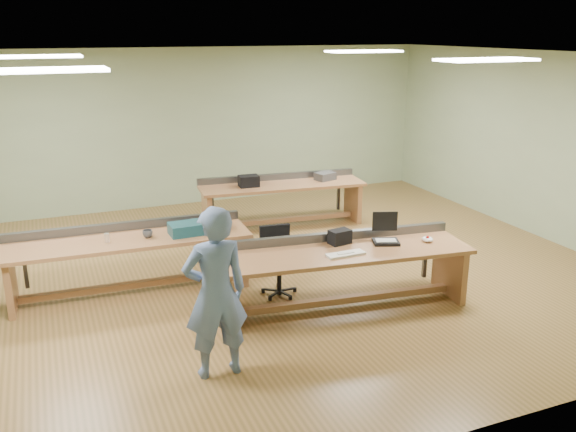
% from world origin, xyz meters
% --- Properties ---
extents(floor, '(10.00, 10.00, 0.00)m').
position_xyz_m(floor, '(0.00, 0.00, 0.00)').
color(floor, brown).
rests_on(floor, ground).
extents(ceiling, '(10.00, 10.00, 0.00)m').
position_xyz_m(ceiling, '(0.00, 0.00, 3.00)').
color(ceiling, silver).
rests_on(ceiling, wall_back).
extents(wall_back, '(10.00, 0.04, 3.00)m').
position_xyz_m(wall_back, '(0.00, 4.00, 1.50)').
color(wall_back, gray).
rests_on(wall_back, floor).
extents(wall_front, '(10.00, 0.04, 3.00)m').
position_xyz_m(wall_front, '(0.00, -4.00, 1.50)').
color(wall_front, gray).
rests_on(wall_front, floor).
extents(wall_right, '(0.04, 8.00, 3.00)m').
position_xyz_m(wall_right, '(5.00, 0.00, 1.50)').
color(wall_right, gray).
rests_on(wall_right, floor).
extents(fluor_panels, '(6.20, 3.50, 0.03)m').
position_xyz_m(fluor_panels, '(0.00, 0.00, 2.97)').
color(fluor_panels, white).
rests_on(fluor_panels, ceiling).
extents(workbench_front, '(3.28, 1.22, 0.86)m').
position_xyz_m(workbench_front, '(0.68, -1.35, 0.56)').
color(workbench_front, '#92623D').
rests_on(workbench_front, floor).
extents(workbench_mid, '(3.12, 0.95, 0.86)m').
position_xyz_m(workbench_mid, '(-1.64, 0.10, 0.56)').
color(workbench_mid, '#92623D').
rests_on(workbench_mid, floor).
extents(workbench_back, '(2.92, 1.04, 0.86)m').
position_xyz_m(workbench_back, '(1.25, 2.00, 0.56)').
color(workbench_back, '#92623D').
rests_on(workbench_back, floor).
extents(person, '(0.65, 0.43, 1.76)m').
position_xyz_m(person, '(-1.15, -2.28, 0.88)').
color(person, slate).
rests_on(person, floor).
extents(laptop_base, '(0.39, 0.35, 0.03)m').
position_xyz_m(laptop_base, '(1.32, -1.35, 0.77)').
color(laptop_base, black).
rests_on(laptop_base, workbench_front).
extents(laptop_screen, '(0.30, 0.12, 0.25)m').
position_xyz_m(laptop_screen, '(1.36, -1.23, 1.00)').
color(laptop_screen, black).
rests_on(laptop_screen, laptop_base).
extents(keyboard, '(0.48, 0.17, 0.03)m').
position_xyz_m(keyboard, '(0.66, -1.54, 0.76)').
color(keyboard, silver).
rests_on(keyboard, workbench_front).
extents(trackball_mouse, '(0.16, 0.18, 0.07)m').
position_xyz_m(trackball_mouse, '(1.84, -1.50, 0.78)').
color(trackball_mouse, white).
rests_on(trackball_mouse, workbench_front).
extents(camera_bag, '(0.29, 0.21, 0.18)m').
position_xyz_m(camera_bag, '(0.78, -1.15, 0.84)').
color(camera_bag, black).
rests_on(camera_bag, workbench_front).
extents(task_chair, '(0.52, 0.52, 0.89)m').
position_xyz_m(task_chair, '(0.12, -0.70, 0.33)').
color(task_chair, black).
rests_on(task_chair, floor).
extents(parts_bin_teal, '(0.44, 0.33, 0.15)m').
position_xyz_m(parts_bin_teal, '(-0.92, -0.05, 0.82)').
color(parts_bin_teal, '#153C44').
rests_on(parts_bin_teal, workbench_mid).
extents(parts_bin_grey, '(0.50, 0.35, 0.13)m').
position_xyz_m(parts_bin_grey, '(-0.59, 0.01, 0.81)').
color(parts_bin_grey, '#3B3B3D').
rests_on(parts_bin_grey, workbench_mid).
extents(mug, '(0.14, 0.14, 0.10)m').
position_xyz_m(mug, '(-1.41, 0.00, 0.80)').
color(mug, '#3B3B3D').
rests_on(mug, workbench_mid).
extents(drinks_can, '(0.08, 0.08, 0.12)m').
position_xyz_m(drinks_can, '(-1.92, 0.02, 0.81)').
color(drinks_can, white).
rests_on(drinks_can, workbench_mid).
extents(storage_box_back, '(0.35, 0.26, 0.19)m').
position_xyz_m(storage_box_back, '(0.65, 2.02, 0.85)').
color(storage_box_back, black).
rests_on(storage_box_back, workbench_back).
extents(tray_back, '(0.39, 0.33, 0.13)m').
position_xyz_m(tray_back, '(2.06, 1.96, 0.82)').
color(tray_back, '#3B3B3D').
rests_on(tray_back, workbench_back).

